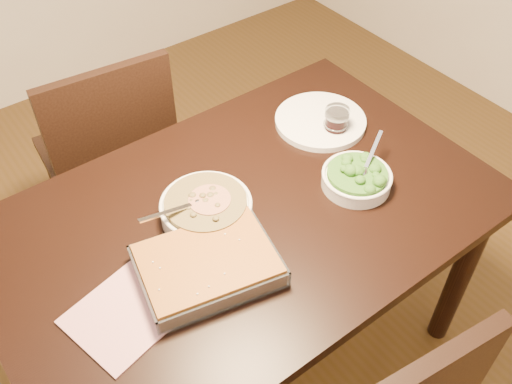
{
  "coord_description": "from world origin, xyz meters",
  "views": [
    {
      "loc": [
        -0.62,
        -0.87,
        1.91
      ],
      "look_at": [
        0.04,
        0.0,
        0.8
      ],
      "focal_mm": 40.0,
      "sensor_mm": 36.0,
      "label": 1
    }
  ],
  "objects_px": {
    "chair_far": "(111,152)",
    "stew_bowl": "(206,208)",
    "wine_tumbler": "(336,120)",
    "dinner_plate": "(320,121)",
    "broccoli_bowl": "(357,178)",
    "baking_dish": "(208,265)",
    "table": "(246,234)"
  },
  "relations": [
    {
      "from": "baking_dish",
      "to": "wine_tumbler",
      "type": "relative_size",
      "value": 4.38
    },
    {
      "from": "baking_dish",
      "to": "broccoli_bowl",
      "type": "bearing_deg",
      "value": 13.08
    },
    {
      "from": "table",
      "to": "wine_tumbler",
      "type": "xyz_separation_m",
      "value": [
        0.43,
        0.11,
        0.14
      ]
    },
    {
      "from": "dinner_plate",
      "to": "chair_far",
      "type": "xyz_separation_m",
      "value": [
        -0.53,
        0.54,
        -0.24
      ]
    },
    {
      "from": "broccoli_bowl",
      "to": "baking_dish",
      "type": "height_order",
      "value": "broccoli_bowl"
    },
    {
      "from": "stew_bowl",
      "to": "broccoli_bowl",
      "type": "bearing_deg",
      "value": -20.6
    },
    {
      "from": "table",
      "to": "stew_bowl",
      "type": "height_order",
      "value": "stew_bowl"
    },
    {
      "from": "dinner_plate",
      "to": "chair_far",
      "type": "height_order",
      "value": "chair_far"
    },
    {
      "from": "chair_far",
      "to": "dinner_plate",
      "type": "bearing_deg",
      "value": 139.81
    },
    {
      "from": "stew_bowl",
      "to": "broccoli_bowl",
      "type": "relative_size",
      "value": 1.28
    },
    {
      "from": "chair_far",
      "to": "stew_bowl",
      "type": "bearing_deg",
      "value": 95.89
    },
    {
      "from": "table",
      "to": "stew_bowl",
      "type": "bearing_deg",
      "value": 153.2
    },
    {
      "from": "baking_dish",
      "to": "wine_tumbler",
      "type": "distance_m",
      "value": 0.67
    },
    {
      "from": "stew_bowl",
      "to": "wine_tumbler",
      "type": "height_order",
      "value": "stew_bowl"
    },
    {
      "from": "baking_dish",
      "to": "dinner_plate",
      "type": "relative_size",
      "value": 1.31
    },
    {
      "from": "dinner_plate",
      "to": "chair_far",
      "type": "bearing_deg",
      "value": 134.36
    },
    {
      "from": "table",
      "to": "wine_tumbler",
      "type": "distance_m",
      "value": 0.47
    },
    {
      "from": "baking_dish",
      "to": "chair_far",
      "type": "bearing_deg",
      "value": 95.78
    },
    {
      "from": "chair_far",
      "to": "broccoli_bowl",
      "type": "bearing_deg",
      "value": 122.64
    },
    {
      "from": "stew_bowl",
      "to": "wine_tumbler",
      "type": "bearing_deg",
      "value": 6.25
    },
    {
      "from": "broccoli_bowl",
      "to": "chair_far",
      "type": "xyz_separation_m",
      "value": [
        -0.42,
        0.81,
        -0.25
      ]
    },
    {
      "from": "broccoli_bowl",
      "to": "baking_dish",
      "type": "relative_size",
      "value": 0.57
    },
    {
      "from": "wine_tumbler",
      "to": "dinner_plate",
      "type": "bearing_deg",
      "value": 96.5
    },
    {
      "from": "stew_bowl",
      "to": "chair_far",
      "type": "distance_m",
      "value": 0.71
    },
    {
      "from": "table",
      "to": "broccoli_bowl",
      "type": "xyz_separation_m",
      "value": [
        0.32,
        -0.11,
        0.12
      ]
    },
    {
      "from": "broccoli_bowl",
      "to": "wine_tumbler",
      "type": "xyz_separation_m",
      "value": [
        0.11,
        0.21,
        0.02
      ]
    },
    {
      "from": "broccoli_bowl",
      "to": "chair_far",
      "type": "bearing_deg",
      "value": 117.19
    },
    {
      "from": "baking_dish",
      "to": "dinner_plate",
      "type": "height_order",
      "value": "baking_dish"
    },
    {
      "from": "broccoli_bowl",
      "to": "dinner_plate",
      "type": "distance_m",
      "value": 0.3
    },
    {
      "from": "stew_bowl",
      "to": "wine_tumbler",
      "type": "distance_m",
      "value": 0.53
    },
    {
      "from": "baking_dish",
      "to": "wine_tumbler",
      "type": "bearing_deg",
      "value": 31.62
    },
    {
      "from": "wine_tumbler",
      "to": "table",
      "type": "bearing_deg",
      "value": -166.28
    }
  ]
}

